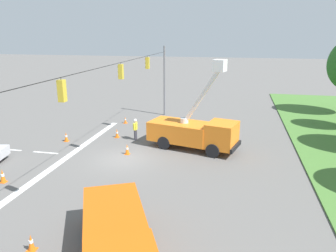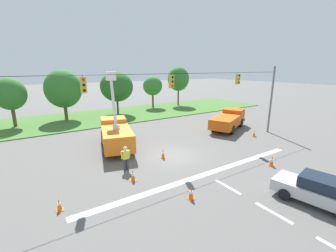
# 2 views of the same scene
# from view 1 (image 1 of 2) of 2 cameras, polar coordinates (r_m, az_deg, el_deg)

# --- Properties ---
(ground_plane) EXTENTS (200.00, 200.00, 0.00)m
(ground_plane) POSITION_cam_1_polar(r_m,az_deg,el_deg) (23.06, -7.72, -5.71)
(ground_plane) COLOR #605E5B
(lane_markings) EXTENTS (17.60, 15.25, 0.01)m
(lane_markings) POSITION_cam_1_polar(r_m,az_deg,el_deg) (25.38, -19.54, -4.47)
(lane_markings) COLOR silver
(lane_markings) RESTS_ON ground
(signal_gantry) EXTENTS (26.20, 0.33, 7.20)m
(signal_gantry) POSITION_cam_1_polar(r_m,az_deg,el_deg) (21.77, -8.21, 5.13)
(signal_gantry) COLOR slate
(signal_gantry) RESTS_ON ground
(utility_truck_bucket_lift) EXTENTS (4.04, 7.12, 6.70)m
(utility_truck_bucket_lift) POSITION_cam_1_polar(r_m,az_deg,el_deg) (24.48, 4.68, -0.90)
(utility_truck_bucket_lift) COLOR orange
(utility_truck_bucket_lift) RESTS_ON ground
(utility_truck_support_near) EXTENTS (7.02, 4.98, 2.07)m
(utility_truck_support_near) POSITION_cam_1_polar(r_m,az_deg,el_deg) (12.95, -9.00, -18.81)
(utility_truck_support_near) COLOR #D6560F
(utility_truck_support_near) RESTS_ON ground
(road_worker) EXTENTS (0.65, 0.26, 1.77)m
(road_worker) POSITION_cam_1_polar(r_m,az_deg,el_deg) (26.71, -5.71, -0.35)
(road_worker) COLOR #383842
(road_worker) RESTS_ON ground
(traffic_cone_foreground_left) EXTENTS (0.36, 0.36, 0.76)m
(traffic_cone_foreground_left) POSITION_cam_1_polar(r_m,az_deg,el_deg) (27.66, -8.88, -1.24)
(traffic_cone_foreground_left) COLOR orange
(traffic_cone_foreground_left) RESTS_ON ground
(traffic_cone_foreground_right) EXTENTS (0.36, 0.36, 0.81)m
(traffic_cone_foreground_right) POSITION_cam_1_polar(r_m,az_deg,el_deg) (21.59, -26.85, -7.76)
(traffic_cone_foreground_right) COLOR orange
(traffic_cone_foreground_right) RESTS_ON ground
(traffic_cone_mid_left) EXTENTS (0.36, 0.36, 0.78)m
(traffic_cone_mid_left) POSITION_cam_1_polar(r_m,az_deg,el_deg) (23.78, -7.13, -4.02)
(traffic_cone_mid_left) COLOR orange
(traffic_cone_mid_left) RESTS_ON ground
(traffic_cone_near_bucket) EXTENTS (0.36, 0.36, 0.65)m
(traffic_cone_near_bucket) POSITION_cam_1_polar(r_m,az_deg,el_deg) (31.94, -7.45, 1.04)
(traffic_cone_near_bucket) COLOR orange
(traffic_cone_near_bucket) RESTS_ON ground
(traffic_cone_lane_edge_a) EXTENTS (0.36, 0.36, 0.77)m
(traffic_cone_lane_edge_a) POSITION_cam_1_polar(r_m,az_deg,el_deg) (27.62, -17.32, -1.80)
(traffic_cone_lane_edge_a) COLOR orange
(traffic_cone_lane_edge_a) RESTS_ON ground
(traffic_cone_lane_edge_b) EXTENTS (0.36, 0.36, 0.72)m
(traffic_cone_lane_edge_b) POSITION_cam_1_polar(r_m,az_deg,el_deg) (14.96, -22.75, -18.23)
(traffic_cone_lane_edge_b) COLOR orange
(traffic_cone_lane_edge_b) RESTS_ON ground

